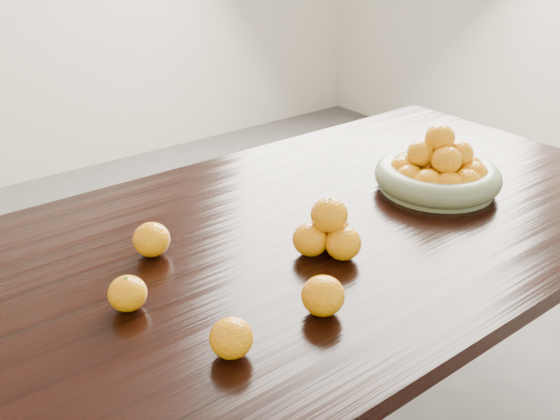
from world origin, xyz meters
TOP-DOWN VIEW (x-y plane):
  - dining_table at (0.00, 0.00)m, footprint 2.00×1.00m
  - fruit_bowl at (0.46, -0.05)m, footprint 0.32×0.32m
  - orange_pyramid at (0.01, -0.11)m, footprint 0.15×0.14m
  - loose_orange_0 at (-0.42, -0.05)m, footprint 0.07×0.07m
  - loose_orange_1 at (-0.34, -0.27)m, footprint 0.07×0.07m
  - loose_orange_2 at (-0.14, -0.28)m, footprint 0.08×0.08m
  - loose_orange_3 at (-0.29, 0.11)m, footprint 0.08×0.08m

SIDE VIEW (x-z plane):
  - dining_table at x=0.00m, z-range 0.29..1.04m
  - loose_orange_0 at x=-0.42m, z-range 0.75..0.82m
  - loose_orange_1 at x=-0.34m, z-range 0.75..0.82m
  - loose_orange_3 at x=-0.29m, z-range 0.75..0.82m
  - loose_orange_2 at x=-0.14m, z-range 0.75..0.82m
  - fruit_bowl at x=0.46m, z-range 0.71..0.89m
  - orange_pyramid at x=0.01m, z-range 0.74..0.86m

